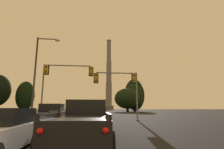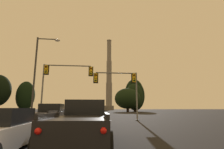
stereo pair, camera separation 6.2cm
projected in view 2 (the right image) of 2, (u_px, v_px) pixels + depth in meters
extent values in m
cube|color=gray|center=(89.00, 120.00, 13.93)|extent=(1.86, 4.06, 0.72)
cube|color=black|center=(89.00, 112.00, 13.66)|extent=(1.63, 1.95, 0.55)
cylinder|color=black|center=(79.00, 121.00, 15.35)|extent=(0.24, 0.61, 0.60)
cylinder|color=black|center=(98.00, 121.00, 15.58)|extent=(0.24, 0.61, 0.60)
cylinder|color=black|center=(77.00, 125.00, 12.19)|extent=(0.24, 0.61, 0.60)
cylinder|color=black|center=(101.00, 124.00, 12.42)|extent=(0.24, 0.61, 0.60)
sphere|color=red|center=(79.00, 119.00, 11.90)|extent=(0.17, 0.17, 0.17)
sphere|color=red|center=(99.00, 119.00, 12.09)|extent=(0.17, 0.17, 0.17)
cube|color=black|center=(82.00, 127.00, 7.05)|extent=(2.23, 5.48, 0.88)
cube|color=black|center=(86.00, 107.00, 8.92)|extent=(1.92, 1.88, 0.72)
cube|color=black|center=(49.00, 116.00, 5.73)|extent=(0.21, 2.43, 0.16)
cube|color=black|center=(107.00, 116.00, 5.85)|extent=(0.21, 2.43, 0.16)
cylinder|color=black|center=(67.00, 128.00, 9.09)|extent=(0.25, 0.81, 0.80)
cylinder|color=black|center=(105.00, 128.00, 9.21)|extent=(0.25, 0.81, 0.80)
cylinder|color=black|center=(37.00, 146.00, 4.78)|extent=(0.25, 0.81, 0.80)
cylinder|color=black|center=(109.00, 145.00, 4.90)|extent=(0.25, 0.81, 0.80)
sphere|color=red|center=(38.00, 131.00, 4.37)|extent=(0.17, 0.17, 0.17)
sphere|color=red|center=(103.00, 131.00, 4.47)|extent=(0.17, 0.17, 0.17)
cube|color=black|center=(45.00, 118.00, 13.87)|extent=(2.25, 5.49, 0.88)
cube|color=black|center=(52.00, 108.00, 15.74)|extent=(1.92, 1.88, 0.72)
cube|color=black|center=(26.00, 112.00, 12.55)|extent=(0.21, 2.43, 0.16)
cube|color=black|center=(53.00, 112.00, 12.67)|extent=(0.21, 2.43, 0.16)
cylinder|color=black|center=(41.00, 120.00, 15.91)|extent=(0.26, 0.81, 0.80)
cylinder|color=black|center=(63.00, 120.00, 16.03)|extent=(0.26, 0.81, 0.80)
cylinder|color=black|center=(19.00, 124.00, 11.60)|extent=(0.26, 0.81, 0.80)
cylinder|color=black|center=(49.00, 124.00, 11.72)|extent=(0.26, 0.81, 0.80)
sphere|color=red|center=(19.00, 117.00, 11.19)|extent=(0.17, 0.17, 0.17)
sphere|color=red|center=(45.00, 117.00, 11.29)|extent=(0.17, 0.17, 0.17)
cube|color=black|center=(1.00, 116.00, 6.10)|extent=(1.64, 2.22, 0.55)
cylinder|color=black|center=(39.00, 134.00, 7.68)|extent=(0.23, 0.64, 0.64)
cylinder|color=slate|center=(137.00, 96.00, 20.86)|extent=(0.18, 0.18, 5.73)
cylinder|color=black|center=(137.00, 120.00, 20.33)|extent=(0.40, 0.40, 0.10)
cube|color=yellow|center=(134.00, 78.00, 21.25)|extent=(0.34, 0.34, 1.04)
cube|color=black|center=(134.00, 78.00, 21.43)|extent=(0.58, 0.03, 1.25)
sphere|color=#320504|center=(134.00, 75.00, 21.13)|extent=(0.22, 0.22, 0.22)
sphere|color=#F2AD14|center=(134.00, 78.00, 21.07)|extent=(0.22, 0.22, 0.22)
sphere|color=black|center=(134.00, 80.00, 21.01)|extent=(0.22, 0.22, 0.22)
cylinder|color=slate|center=(116.00, 73.00, 21.13)|extent=(4.91, 0.14, 0.14)
sphere|color=slate|center=(136.00, 73.00, 21.39)|extent=(0.18, 0.18, 0.18)
cube|color=yellow|center=(96.00, 78.00, 20.75)|extent=(0.34, 0.34, 1.04)
cube|color=black|center=(96.00, 78.00, 20.93)|extent=(0.58, 0.03, 1.25)
sphere|color=#320504|center=(96.00, 75.00, 20.63)|extent=(0.22, 0.22, 0.22)
sphere|color=#F2AD14|center=(96.00, 78.00, 20.57)|extent=(0.22, 0.22, 0.22)
sphere|color=black|center=(96.00, 80.00, 20.51)|extent=(0.22, 0.22, 0.22)
cylinder|color=slate|center=(42.00, 92.00, 20.77)|extent=(0.18, 0.18, 6.74)
cylinder|color=black|center=(40.00, 120.00, 20.14)|extent=(0.40, 0.40, 0.10)
cube|color=yellow|center=(46.00, 70.00, 21.32)|extent=(0.34, 0.34, 1.04)
cube|color=black|center=(47.00, 70.00, 21.49)|extent=(0.58, 0.03, 1.25)
sphere|color=#320504|center=(46.00, 67.00, 21.19)|extent=(0.22, 0.22, 0.22)
sphere|color=#F2AD14|center=(46.00, 69.00, 21.13)|extent=(0.22, 0.22, 0.22)
sphere|color=black|center=(46.00, 72.00, 21.07)|extent=(0.22, 0.22, 0.22)
cylinder|color=slate|center=(68.00, 66.00, 21.70)|extent=(5.71, 0.14, 0.14)
sphere|color=slate|center=(44.00, 65.00, 21.39)|extent=(0.18, 0.18, 0.18)
cube|color=yellow|center=(91.00, 71.00, 21.87)|extent=(0.34, 0.34, 1.04)
cube|color=black|center=(91.00, 71.00, 22.05)|extent=(0.58, 0.03, 1.25)
sphere|color=#320504|center=(91.00, 68.00, 21.75)|extent=(0.22, 0.22, 0.22)
sphere|color=#F2AD14|center=(91.00, 71.00, 21.69)|extent=(0.22, 0.22, 0.22)
sphere|color=black|center=(91.00, 73.00, 21.63)|extent=(0.22, 0.22, 0.22)
cylinder|color=#38383A|center=(34.00, 78.00, 19.81)|extent=(0.20, 0.20, 9.70)
cylinder|color=#38383A|center=(48.00, 39.00, 20.82)|extent=(2.28, 0.12, 0.12)
sphere|color=#38383A|center=(38.00, 39.00, 20.70)|extent=(0.20, 0.20, 0.20)
ellipsoid|color=silver|center=(57.00, 40.00, 20.92)|extent=(0.64, 0.36, 0.26)
cylinder|color=slate|center=(109.00, 108.00, 141.45)|extent=(8.02, 8.02, 3.59)
cylinder|color=gray|center=(109.00, 94.00, 143.58)|extent=(5.01, 5.01, 18.77)
cylinder|color=gray|center=(109.00, 72.00, 147.17)|extent=(4.31, 4.31, 18.77)
cylinder|color=gray|center=(109.00, 51.00, 150.75)|extent=(3.61, 3.61, 18.77)
cylinder|color=gray|center=(109.00, 41.00, 152.48)|extent=(4.04, 4.04, 0.70)
cylinder|color=black|center=(135.00, 108.00, 80.49)|extent=(0.88, 0.88, 3.22)
ellipsoid|color=black|center=(134.00, 93.00, 81.76)|extent=(8.79, 7.91, 13.48)
cylinder|color=black|center=(134.00, 109.00, 77.27)|extent=(0.80, 0.80, 2.43)
ellipsoid|color=black|center=(134.00, 96.00, 78.33)|extent=(8.02, 7.21, 11.46)
cylinder|color=black|center=(128.00, 109.00, 71.95)|extent=(1.08, 1.08, 2.28)
ellipsoid|color=black|center=(128.00, 98.00, 72.78)|extent=(10.78, 9.70, 8.54)
cylinder|color=black|center=(24.00, 109.00, 73.37)|extent=(0.76, 0.76, 2.07)
ellipsoid|color=black|center=(25.00, 96.00, 74.45)|extent=(7.58, 6.82, 12.37)
cylinder|color=black|center=(135.00, 109.00, 80.28)|extent=(0.90, 0.90, 2.18)
ellipsoid|color=black|center=(135.00, 95.00, 81.48)|extent=(8.99, 8.09, 13.94)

